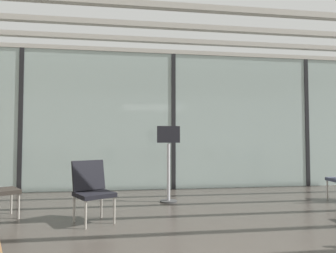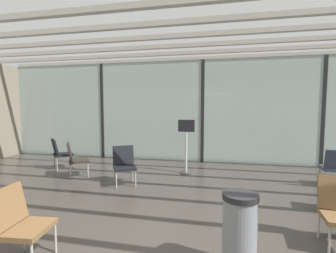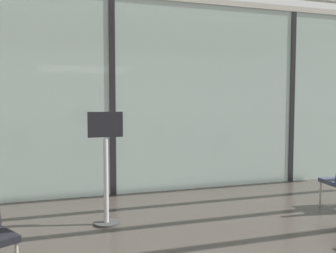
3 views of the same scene
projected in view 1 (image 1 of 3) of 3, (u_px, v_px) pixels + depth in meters
name	position (u px, v px, depth m)	size (l,w,h in m)	color
glass_curtain_wall	(173.00, 121.00, 7.21)	(14.00, 0.08, 3.28)	#A3B7B2
window_mullion_0	(21.00, 119.00, 6.73)	(0.10, 0.12, 3.28)	black
window_mullion_1	(173.00, 121.00, 7.21)	(0.10, 0.12, 3.28)	black
window_mullion_2	(306.00, 122.00, 7.70)	(0.10, 0.12, 3.28)	black
parked_airplane	(130.00, 120.00, 13.19)	(11.01, 4.10, 4.10)	#B2BCD6
lounge_chair_5	(92.00, 187.00, 4.29)	(0.68, 0.69, 0.87)	black
info_sign	(169.00, 166.00, 5.63)	(0.44, 0.32, 1.44)	#333333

